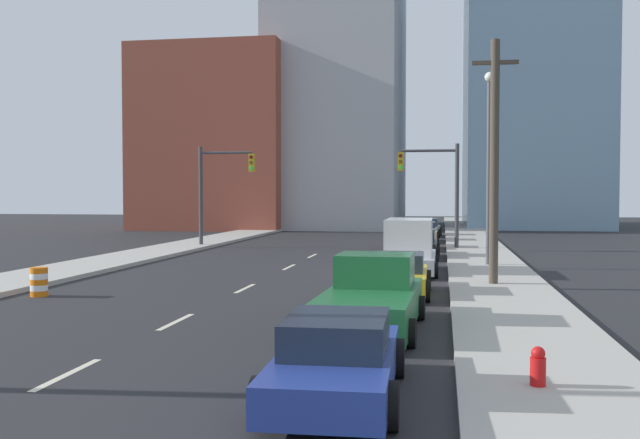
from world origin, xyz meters
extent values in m
cube|color=#ADA89E|center=(-8.88, 45.44, 0.09)|extent=(3.47, 90.89, 0.18)
cube|color=#ADA89E|center=(8.88, 45.44, 0.09)|extent=(3.47, 90.89, 0.18)
cube|color=beige|center=(0.00, 7.81, 0.00)|extent=(0.16, 2.40, 0.01)
cube|color=beige|center=(0.00, 13.31, 0.00)|extent=(0.16, 2.40, 0.01)
cube|color=beige|center=(0.00, 19.95, 0.00)|extent=(0.16, 2.40, 0.01)
cube|color=beige|center=(0.00, 27.30, 0.00)|extent=(0.16, 2.40, 0.01)
cube|color=beige|center=(0.00, 33.22, 0.00)|extent=(0.16, 2.40, 0.01)
cube|color=brown|center=(-14.22, 63.25, 8.42)|extent=(14.00, 16.00, 16.84)
cube|color=#A8A8AD|center=(-3.26, 67.25, 15.95)|extent=(12.00, 20.00, 31.90)
cube|color=#7A9EB7|center=(15.62, 71.25, 17.67)|extent=(13.00, 20.00, 35.34)
cylinder|color=#38383D|center=(-7.97, 38.13, 3.14)|extent=(0.24, 0.24, 6.27)
cylinder|color=#38383D|center=(-6.32, 38.13, 5.87)|extent=(3.29, 0.16, 0.16)
cube|color=#B79319|center=(-4.68, 38.13, 5.24)|extent=(0.34, 0.32, 1.10)
cylinder|color=#4C0C0C|center=(-4.68, 37.96, 5.58)|extent=(0.22, 0.04, 0.22)
cylinder|color=#593F0C|center=(-4.68, 37.96, 5.24)|extent=(0.22, 0.04, 0.22)
cylinder|color=#26E53F|center=(-4.68, 37.96, 4.90)|extent=(0.22, 0.04, 0.22)
cylinder|color=#38383D|center=(7.73, 38.13, 3.14)|extent=(0.24, 0.24, 6.27)
cylinder|color=#38383D|center=(6.08, 38.13, 5.87)|extent=(3.29, 0.16, 0.16)
cube|color=#B79319|center=(4.43, 38.13, 5.24)|extent=(0.34, 0.32, 1.10)
cylinder|color=#4C0C0C|center=(4.43, 37.96, 5.58)|extent=(0.22, 0.04, 0.22)
cylinder|color=#593F0C|center=(4.43, 37.96, 5.24)|extent=(0.22, 0.04, 0.22)
cylinder|color=#26E53F|center=(4.43, 37.96, 4.90)|extent=(0.22, 0.04, 0.22)
cylinder|color=#473D33|center=(8.68, 21.47, 4.38)|extent=(0.32, 0.32, 8.76)
cube|color=#473D33|center=(8.68, 21.47, 7.96)|extent=(1.60, 0.14, 0.14)
cylinder|color=orange|center=(-6.12, 16.94, 0.10)|extent=(0.56, 0.56, 0.19)
cylinder|color=white|center=(-6.12, 16.94, 0.29)|extent=(0.56, 0.56, 0.19)
cylinder|color=orange|center=(-6.12, 16.94, 0.47)|extent=(0.56, 0.56, 0.19)
cylinder|color=white|center=(-6.12, 16.94, 0.67)|extent=(0.56, 0.56, 0.19)
cylinder|color=orange|center=(-6.12, 16.94, 0.85)|extent=(0.56, 0.56, 0.19)
cylinder|color=#4C4C51|center=(8.92, 28.35, 4.16)|extent=(0.20, 0.20, 8.33)
sphere|color=white|center=(8.92, 28.35, 8.55)|extent=(0.44, 0.44, 0.44)
cylinder|color=red|center=(8.47, 7.82, 0.33)|extent=(0.26, 0.26, 0.65)
sphere|color=red|center=(8.47, 7.82, 0.72)|extent=(0.23, 0.23, 0.23)
cube|color=navy|center=(5.18, 7.15, 0.49)|extent=(1.98, 4.85, 0.60)
cube|color=#1E2838|center=(5.18, 7.15, 1.08)|extent=(1.69, 2.20, 0.57)
cylinder|color=black|center=(4.18, 8.61, 0.36)|extent=(0.24, 0.72, 0.71)
cylinder|color=black|center=(6.10, 8.66, 0.36)|extent=(0.24, 0.72, 0.71)
cylinder|color=black|center=(4.26, 5.63, 0.36)|extent=(0.24, 0.72, 0.71)
cylinder|color=black|center=(6.18, 5.68, 0.36)|extent=(0.24, 0.72, 0.71)
cube|color=#1E6033|center=(5.17, 12.99, 0.59)|extent=(2.33, 5.73, 0.82)
cube|color=#1E6033|center=(5.19, 13.84, 1.41)|extent=(1.95, 1.76, 0.82)
cylinder|color=black|center=(4.11, 14.78, 0.32)|extent=(0.24, 0.65, 0.65)
cylinder|color=black|center=(6.33, 14.71, 0.32)|extent=(0.24, 0.65, 0.65)
cylinder|color=black|center=(4.00, 11.27, 0.32)|extent=(0.24, 0.65, 0.65)
cylinder|color=black|center=(6.22, 11.20, 0.32)|extent=(0.24, 0.65, 0.65)
cube|color=gold|center=(5.48, 19.22, 0.50)|extent=(1.85, 4.55, 0.61)
cube|color=#1E2838|center=(5.48, 19.22, 1.10)|extent=(1.61, 2.06, 0.59)
cylinder|color=black|center=(4.53, 20.62, 0.35)|extent=(0.23, 0.71, 0.71)
cylinder|color=black|center=(6.40, 20.63, 0.35)|extent=(0.23, 0.71, 0.71)
cylinder|color=black|center=(4.55, 17.80, 0.35)|extent=(0.23, 0.71, 0.71)
cylinder|color=black|center=(6.43, 17.82, 0.35)|extent=(0.23, 0.71, 0.71)
cube|color=#B2B2BC|center=(5.53, 25.86, 0.49)|extent=(2.16, 5.62, 0.63)
cube|color=silver|center=(5.53, 25.58, 1.55)|extent=(1.90, 3.49, 1.49)
cylinder|color=black|center=(4.42, 27.60, 0.32)|extent=(0.22, 0.64, 0.64)
cylinder|color=black|center=(6.62, 27.61, 0.32)|extent=(0.22, 0.64, 0.64)
cylinder|color=black|center=(4.43, 24.12, 0.32)|extent=(0.22, 0.64, 0.64)
cylinder|color=black|center=(6.63, 24.13, 0.32)|extent=(0.22, 0.64, 0.64)
cube|color=black|center=(5.69, 32.85, 0.54)|extent=(1.88, 4.37, 0.68)
cube|color=#1E2838|center=(5.69, 32.85, 1.19)|extent=(1.63, 1.97, 0.63)
cylinder|color=black|center=(4.76, 34.20, 0.35)|extent=(0.23, 0.71, 0.71)
cylinder|color=black|center=(6.65, 34.18, 0.35)|extent=(0.23, 0.71, 0.71)
cylinder|color=black|center=(4.73, 31.51, 0.35)|extent=(0.23, 0.71, 0.71)
cylinder|color=black|center=(6.63, 31.49, 0.35)|extent=(0.23, 0.71, 0.71)
cube|color=red|center=(5.19, 38.54, 0.52)|extent=(1.83, 4.52, 0.67)
cube|color=#1E2838|center=(5.19, 38.54, 1.17)|extent=(1.61, 2.04, 0.62)
cylinder|color=black|center=(4.25, 39.94, 0.33)|extent=(0.22, 0.66, 0.66)
cylinder|color=black|center=(6.14, 39.94, 0.33)|extent=(0.22, 0.66, 0.66)
cylinder|color=black|center=(4.25, 37.13, 0.33)|extent=(0.22, 0.66, 0.66)
cylinder|color=black|center=(6.14, 37.13, 0.33)|extent=(0.22, 0.66, 0.66)
cube|color=tan|center=(5.65, 45.35, 0.49)|extent=(1.78, 4.77, 0.63)
cube|color=#1E2838|center=(5.65, 45.35, 1.09)|extent=(1.54, 2.16, 0.58)
cylinder|color=black|center=(4.75, 46.81, 0.31)|extent=(0.23, 0.63, 0.62)
cylinder|color=black|center=(6.52, 46.83, 0.31)|extent=(0.23, 0.63, 0.62)
cylinder|color=black|center=(4.79, 43.87, 0.31)|extent=(0.23, 0.63, 0.62)
cylinder|color=black|center=(6.56, 43.89, 0.31)|extent=(0.23, 0.63, 0.62)
cube|color=slate|center=(5.72, 51.29, 0.50)|extent=(2.04, 4.45, 0.63)
cube|color=#1E2838|center=(5.72, 51.29, 1.12)|extent=(1.72, 2.04, 0.59)
cylinder|color=black|center=(4.81, 52.68, 0.34)|extent=(0.25, 0.68, 0.67)
cylinder|color=black|center=(6.74, 52.61, 0.34)|extent=(0.25, 0.68, 0.67)
cylinder|color=black|center=(4.70, 49.97, 0.34)|extent=(0.25, 0.68, 0.67)
cylinder|color=black|center=(6.63, 49.89, 0.34)|extent=(0.25, 0.68, 0.67)
camera|label=1|loc=(6.88, -4.37, 3.39)|focal=40.00mm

